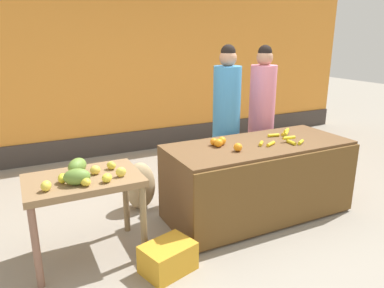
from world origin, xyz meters
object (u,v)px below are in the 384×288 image
object	(u,v)px
produce_crate	(168,258)
produce_sack	(140,186)
vendor_woman_blue_shirt	(226,121)
vendor_woman_pink_shirt	(261,116)

from	to	relation	value
produce_crate	produce_sack	xyz separation A→B (m)	(0.18, 1.27, 0.16)
produce_sack	vendor_woman_blue_shirt	bearing A→B (deg)	-1.64
vendor_woman_blue_shirt	produce_crate	world-z (taller)	vendor_woman_blue_shirt
vendor_woman_pink_shirt	produce_crate	world-z (taller)	vendor_woman_pink_shirt
vendor_woman_pink_shirt	produce_sack	distance (m)	1.85
vendor_woman_blue_shirt	vendor_woman_pink_shirt	world-z (taller)	vendor_woman_blue_shirt
vendor_woman_pink_shirt	produce_sack	bearing A→B (deg)	-179.12
vendor_woman_pink_shirt	vendor_woman_blue_shirt	bearing A→B (deg)	-174.23
produce_sack	vendor_woman_pink_shirt	bearing A→B (deg)	0.88
vendor_woman_blue_shirt	produce_sack	xyz separation A→B (m)	(-1.14, 0.03, -0.67)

